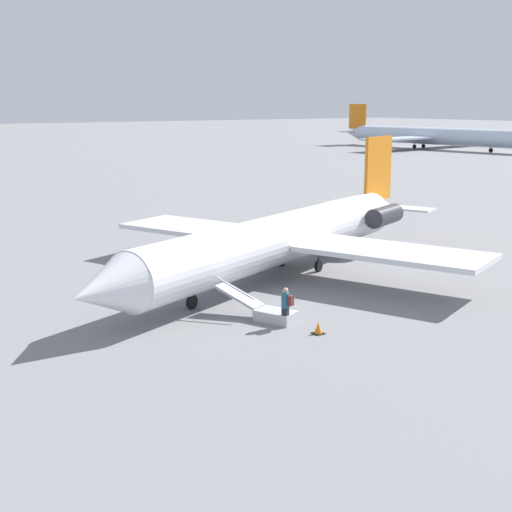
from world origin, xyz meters
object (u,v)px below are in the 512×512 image
(boarding_stairs, at_px, (268,312))
(passenger, at_px, (286,304))
(airplane_main, at_px, (288,236))
(airplane_far_right, at_px, (432,136))

(boarding_stairs, xyz_separation_m, passenger, (-0.09, 1.22, 0.62))
(airplane_main, height_order, airplane_far_right, airplane_far_right)
(airplane_far_right, relative_size, passenger, 27.73)
(airplane_main, relative_size, airplane_far_right, 0.60)
(boarding_stairs, bearing_deg, airplane_main, -64.01)
(airplane_main, relative_size, passenger, 16.77)
(airplane_main, distance_m, airplane_far_right, 115.37)
(airplane_far_right, bearing_deg, boarding_stairs, -57.84)
(passenger, bearing_deg, airplane_far_right, -72.27)
(boarding_stairs, bearing_deg, airplane_far_right, -72.74)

